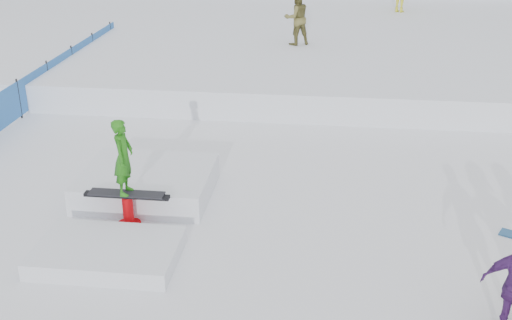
# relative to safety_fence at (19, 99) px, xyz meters

# --- Properties ---
(ground) EXTENTS (120.00, 120.00, 0.00)m
(ground) POSITION_rel_safety_fence_xyz_m (6.50, -6.60, -0.55)
(ground) COLOR white
(snow_midrise) EXTENTS (50.00, 18.00, 0.80)m
(snow_midrise) POSITION_rel_safety_fence_xyz_m (6.50, 9.40, -0.15)
(snow_midrise) COLOR white
(snow_midrise) RESTS_ON ground
(safety_fence) EXTENTS (0.05, 16.00, 1.10)m
(safety_fence) POSITION_rel_safety_fence_xyz_m (0.00, 0.00, 0.00)
(safety_fence) COLOR #306DBE
(safety_fence) RESTS_ON ground
(walker_olive) EXTENTS (1.10, 1.01, 1.82)m
(walker_olive) POSITION_rel_safety_fence_xyz_m (7.09, 6.09, 1.16)
(walker_olive) COLOR brown
(walker_olive) RESTS_ON snow_midrise
(jib_rail_feature) EXTENTS (2.60, 4.40, 2.11)m
(jib_rail_feature) POSITION_rel_safety_fence_xyz_m (4.71, -4.87, -0.25)
(jib_rail_feature) COLOR white
(jib_rail_feature) RESTS_ON ground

